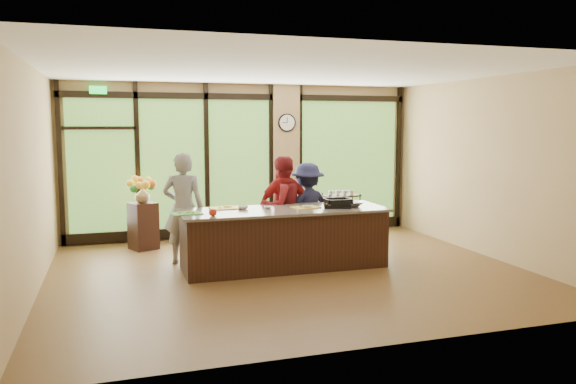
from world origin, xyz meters
TOP-DOWN VIEW (x-y plane):
  - floor at (0.00, 0.00)m, footprint 7.00×7.00m
  - ceiling at (0.00, 0.00)m, footprint 7.00×7.00m
  - back_wall at (0.00, 3.00)m, footprint 7.00×0.00m
  - left_wall at (-3.50, 0.00)m, footprint 0.00×6.00m
  - right_wall at (3.50, 0.00)m, footprint 0.00×6.00m
  - window_wall at (0.16, 2.95)m, footprint 6.90×0.12m
  - island_base at (0.00, 0.30)m, footprint 3.10×1.00m
  - countertop at (0.00, 0.30)m, footprint 3.20×1.10m
  - wall_clock at (0.85, 2.87)m, footprint 0.36×0.04m
  - cook_left at (-1.45, 1.02)m, footprint 0.74×0.58m
  - cook_midleft at (0.17, 1.01)m, footprint 1.00×0.89m
  - cook_midright at (0.22, 0.99)m, footprint 1.02×0.53m
  - cook_right at (0.67, 1.11)m, footprint 1.10×0.75m
  - roasting_pan at (0.84, 0.20)m, footprint 0.48×0.42m
  - mixing_bowl at (1.10, 0.21)m, footprint 0.38×0.38m
  - cutting_board_left at (-1.50, 0.27)m, footprint 0.47×0.38m
  - cutting_board_center at (-0.87, 0.63)m, footprint 0.45×0.35m
  - cutting_board_right at (0.37, 0.32)m, footprint 0.46×0.38m
  - prep_bowl_near at (-0.60, 0.47)m, footprint 0.19×0.19m
  - prep_bowl_mid at (0.35, 0.26)m, footprint 0.18×0.18m
  - prep_bowl_far at (-0.22, 0.42)m, footprint 0.13×0.13m
  - red_ramekin at (-1.16, -0.05)m, footprint 0.14×0.14m
  - flower_stand at (-2.02, 2.28)m, footprint 0.55×0.55m
  - flower_vase at (-2.02, 2.28)m, footprint 0.34×0.34m
  - bar_cart at (1.70, 2.07)m, footprint 0.77×0.55m

SIDE VIEW (x-z plane):
  - floor at x=0.00m, z-range 0.00..0.00m
  - flower_stand at x=-2.02m, z-range 0.00..0.84m
  - island_base at x=0.00m, z-range 0.00..0.88m
  - bar_cart at x=1.70m, z-range 0.09..1.04m
  - cook_right at x=0.67m, z-range 0.00..1.56m
  - cook_midright at x=0.22m, z-range 0.00..1.66m
  - cook_midleft at x=0.17m, z-range 0.00..1.69m
  - cook_left at x=-1.45m, z-range 0.00..1.78m
  - countertop at x=0.00m, z-range 0.88..0.92m
  - cutting_board_right at x=0.37m, z-range 0.92..0.93m
  - cutting_board_left at x=-1.50m, z-range 0.92..0.93m
  - cutting_board_center at x=-0.87m, z-range 0.92..0.93m
  - prep_bowl_far at x=-0.22m, z-range 0.92..0.95m
  - prep_bowl_mid at x=0.35m, z-range 0.92..0.96m
  - prep_bowl_near at x=-0.60m, z-range 0.92..0.97m
  - roasting_pan at x=0.84m, z-range 0.92..0.99m
  - mixing_bowl at x=1.10m, z-range 0.92..1.00m
  - red_ramekin at x=-1.16m, z-range 0.92..1.01m
  - flower_vase at x=-2.02m, z-range 0.84..1.11m
  - window_wall at x=0.16m, z-range -0.11..2.89m
  - back_wall at x=0.00m, z-range -2.00..5.00m
  - left_wall at x=-3.50m, z-range -1.50..4.50m
  - right_wall at x=3.50m, z-range -1.50..4.50m
  - wall_clock at x=0.85m, z-range 2.07..2.43m
  - ceiling at x=0.00m, z-range 3.00..3.00m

